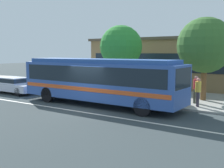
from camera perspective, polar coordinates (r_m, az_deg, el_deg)
name	(u,v)px	position (r m, az deg, el deg)	size (l,w,h in m)	color
ground_plane	(86,109)	(16.28, -5.47, -5.13)	(120.00, 120.00, 0.00)	#333C3E
sidewalk_slab	(140,94)	(21.78, 5.72, -1.98)	(60.00, 8.00, 0.12)	#999891
lane_stripe_center	(77,111)	(15.68, -7.32, -5.59)	(56.00, 0.16, 0.01)	silver
transit_bus	(99,78)	(17.07, -2.66, 1.15)	(10.86, 2.68, 2.89)	#3153A4
sedan_behind_bus	(13,84)	(23.59, -19.83, -0.05)	(4.68, 1.76, 1.29)	silver
pedestrian_waiting_near_sign	(198,90)	(16.82, 17.38, -1.19)	(0.46, 0.46, 1.69)	#322F3B
pedestrian_walking_along_curb	(196,87)	(17.91, 16.98, -0.65)	(0.48, 0.48, 1.72)	#3A3D34
pedestrian_standing_by_tree	(79,79)	(22.68, -6.89, 0.95)	(0.47, 0.47, 1.65)	#30342D
bus_stop_sign	(170,80)	(17.06, 12.00, 0.79)	(0.17, 0.43, 2.32)	gray
street_tree_near_stop	(121,47)	(21.28, 1.87, 7.69)	(3.24, 3.24, 5.23)	brown
street_tree_mid_block	(205,45)	(19.19, 18.70, 7.57)	(3.65, 3.65, 5.46)	brown
station_building	(175,62)	(27.23, 12.95, 4.38)	(15.57, 7.20, 4.61)	olive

